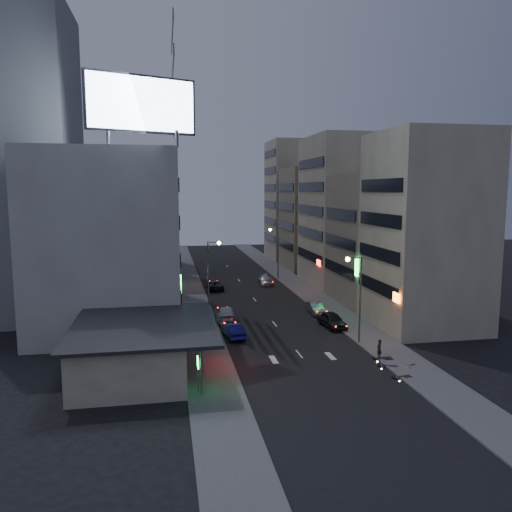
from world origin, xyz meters
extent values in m
plane|color=black|center=(0.00, 0.00, 0.00)|extent=(180.00, 180.00, 0.00)
cube|color=#4C4C4F|center=(-8.00, 30.00, 0.06)|extent=(4.00, 120.00, 0.12)
cube|color=#4C4C4F|center=(8.00, 30.00, 0.06)|extent=(4.00, 120.00, 0.12)
cube|color=beige|center=(-14.00, 2.00, 1.80)|extent=(8.00, 12.00, 3.60)
cube|color=black|center=(-13.00, 2.00, 3.75)|extent=(11.00, 13.00, 0.25)
cube|color=black|center=(-8.90, 2.00, 3.10)|extent=(0.12, 4.00, 0.90)
cube|color=#FF1E14|center=(-8.82, 2.00, 3.10)|extent=(0.04, 3.70, 0.70)
cube|color=#B8B8B3|center=(-17.00, 20.00, 9.00)|extent=(14.00, 24.00, 18.00)
cube|color=slate|center=(-26.00, 23.00, 17.00)|extent=(10.00, 14.00, 34.00)
cube|color=beige|center=(15.00, 10.50, 10.00)|extent=(10.00, 11.00, 20.00)
cube|color=gray|center=(15.50, 22.00, 8.00)|extent=(11.00, 12.00, 16.00)
cube|color=beige|center=(15.00, 35.00, 11.00)|extent=(10.00, 14.00, 22.00)
cube|color=#B8B8B3|center=(-15.50, 45.00, 10.00)|extent=(11.00, 10.00, 20.00)
cube|color=slate|center=(-16.00, 58.00, 7.50)|extent=(12.00, 10.00, 15.00)
cube|color=gray|center=(15.50, 50.00, 9.00)|extent=(11.00, 12.00, 18.00)
cube|color=beige|center=(16.00, 64.00, 12.00)|extent=(12.00, 12.00, 24.00)
cylinder|color=#595B60|center=(-16.00, 10.00, 18.75)|extent=(0.30, 0.30, 1.50)
cylinder|color=#595B60|center=(-10.00, 10.00, 18.75)|extent=(0.30, 0.30, 1.50)
cube|color=black|center=(-13.00, 10.00, 21.70)|extent=(9.52, 3.75, 5.00)
cube|color=#B2CCED|center=(-12.92, 9.79, 21.70)|extent=(9.04, 3.34, 4.60)
cylinder|color=#595B60|center=(6.30, 6.00, 4.12)|extent=(0.16, 0.16, 8.00)
cylinder|color=#595B60|center=(5.60, 6.00, 8.02)|extent=(1.40, 0.10, 0.10)
sphere|color=#FFD88C|center=(5.00, 6.00, 7.92)|extent=(0.44, 0.44, 0.44)
cylinder|color=#595B60|center=(-6.30, 22.00, 4.12)|extent=(0.16, 0.16, 8.00)
cylinder|color=#595B60|center=(-5.60, 22.00, 8.02)|extent=(1.40, 0.10, 0.10)
sphere|color=#FFD88C|center=(-5.00, 22.00, 7.92)|extent=(0.44, 0.44, 0.44)
cylinder|color=#595B60|center=(6.30, 40.00, 4.12)|extent=(0.16, 0.16, 8.00)
cylinder|color=#595B60|center=(5.60, 40.00, 8.02)|extent=(1.40, 0.10, 0.10)
sphere|color=#FFD88C|center=(5.00, 40.00, 7.92)|extent=(0.44, 0.44, 0.44)
imported|color=#242529|center=(5.60, 11.62, 0.77)|extent=(2.26, 4.70, 1.55)
imported|color=#909498|center=(5.60, 17.35, 0.65)|extent=(1.52, 4.00, 1.30)
imported|color=#28272C|center=(-4.43, 33.47, 0.65)|extent=(2.24, 4.72, 1.30)
imported|color=#989B9F|center=(3.48, 35.82, 0.67)|extent=(2.29, 4.79, 1.35)
imported|color=navy|center=(-5.00, 9.77, 0.70)|extent=(1.95, 4.39, 1.40)
imported|color=#A3A7AB|center=(-5.00, 16.17, 0.77)|extent=(2.40, 5.39, 1.54)
imported|color=black|center=(6.30, 1.59, 0.91)|extent=(0.69, 0.66, 1.58)
camera|label=1|loc=(-11.19, -36.49, 14.22)|focal=35.00mm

